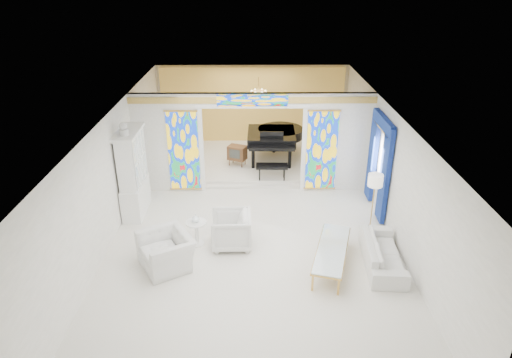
{
  "coord_description": "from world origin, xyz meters",
  "views": [
    {
      "loc": [
        -0.01,
        -10.58,
        6.21
      ],
      "look_at": [
        0.08,
        0.2,
        1.18
      ],
      "focal_mm": 32.0,
      "sensor_mm": 36.0,
      "label": 1
    }
  ],
  "objects_px": {
    "china_cabinet": "(133,174)",
    "armchair_right": "(231,230)",
    "sofa": "(383,253)",
    "tv_console": "(237,153)",
    "armchair_left": "(166,251)",
    "grand_piano": "(276,136)",
    "coffee_table": "(332,250)"
  },
  "relations": [
    {
      "from": "china_cabinet",
      "to": "armchair_right",
      "type": "height_order",
      "value": "china_cabinet"
    },
    {
      "from": "sofa",
      "to": "coffee_table",
      "type": "bearing_deg",
      "value": 96.91
    },
    {
      "from": "armchair_right",
      "to": "coffee_table",
      "type": "relative_size",
      "value": 0.43
    },
    {
      "from": "sofa",
      "to": "tv_console",
      "type": "height_order",
      "value": "tv_console"
    },
    {
      "from": "armchair_right",
      "to": "tv_console",
      "type": "relative_size",
      "value": 1.39
    },
    {
      "from": "grand_piano",
      "to": "china_cabinet",
      "type": "bearing_deg",
      "value": -137.65
    },
    {
      "from": "tv_console",
      "to": "coffee_table",
      "type": "bearing_deg",
      "value": -44.21
    },
    {
      "from": "sofa",
      "to": "armchair_left",
      "type": "bearing_deg",
      "value": 94.29
    },
    {
      "from": "sofa",
      "to": "grand_piano",
      "type": "bearing_deg",
      "value": 24.07
    },
    {
      "from": "china_cabinet",
      "to": "grand_piano",
      "type": "relative_size",
      "value": 0.9
    },
    {
      "from": "sofa",
      "to": "grand_piano",
      "type": "relative_size",
      "value": 0.68
    },
    {
      "from": "china_cabinet",
      "to": "sofa",
      "type": "relative_size",
      "value": 1.33
    },
    {
      "from": "china_cabinet",
      "to": "tv_console",
      "type": "distance_m",
      "value": 3.98
    },
    {
      "from": "sofa",
      "to": "tv_console",
      "type": "relative_size",
      "value": 2.98
    },
    {
      "from": "china_cabinet",
      "to": "armchair_right",
      "type": "bearing_deg",
      "value": -32.46
    },
    {
      "from": "china_cabinet",
      "to": "grand_piano",
      "type": "distance_m",
      "value": 5.3
    },
    {
      "from": "grand_piano",
      "to": "armchair_right",
      "type": "bearing_deg",
      "value": -102.84
    },
    {
      "from": "china_cabinet",
      "to": "grand_piano",
      "type": "xyz_separation_m",
      "value": [
        4.0,
        3.47,
        -0.18
      ]
    },
    {
      "from": "armchair_left",
      "to": "sofa",
      "type": "xyz_separation_m",
      "value": [
        4.92,
        0.01,
        -0.09
      ]
    },
    {
      "from": "tv_console",
      "to": "armchair_left",
      "type": "bearing_deg",
      "value": -82.06
    },
    {
      "from": "armchair_left",
      "to": "coffee_table",
      "type": "relative_size",
      "value": 0.54
    },
    {
      "from": "coffee_table",
      "to": "china_cabinet",
      "type": "bearing_deg",
      "value": 152.71
    },
    {
      "from": "sofa",
      "to": "grand_piano",
      "type": "height_order",
      "value": "grand_piano"
    },
    {
      "from": "armchair_right",
      "to": "china_cabinet",
      "type": "bearing_deg",
      "value": -124.13
    },
    {
      "from": "armchair_right",
      "to": "tv_console",
      "type": "distance_m",
      "value": 4.58
    },
    {
      "from": "sofa",
      "to": "grand_piano",
      "type": "xyz_separation_m",
      "value": [
        -2.17,
        5.99,
        0.69
      ]
    },
    {
      "from": "china_cabinet",
      "to": "armchair_right",
      "type": "xyz_separation_m",
      "value": [
        2.69,
        -1.71,
        -0.73
      ]
    },
    {
      "from": "china_cabinet",
      "to": "armchair_left",
      "type": "distance_m",
      "value": 2.93
    },
    {
      "from": "coffee_table",
      "to": "tv_console",
      "type": "bearing_deg",
      "value": 112.79
    },
    {
      "from": "china_cabinet",
      "to": "armchair_left",
      "type": "relative_size",
      "value": 2.26
    },
    {
      "from": "armchair_left",
      "to": "tv_console",
      "type": "xyz_separation_m",
      "value": [
        1.45,
        5.4,
        0.23
      ]
    },
    {
      "from": "armchair_left",
      "to": "grand_piano",
      "type": "distance_m",
      "value": 6.63
    }
  ]
}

